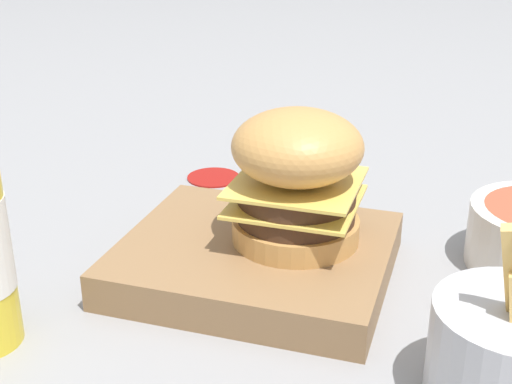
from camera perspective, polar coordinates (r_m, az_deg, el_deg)
ground_plane at (r=0.66m, az=3.19°, el=-7.39°), size 6.00×6.00×0.00m
serving_board at (r=0.67m, az=0.00°, el=-5.34°), size 0.24×0.21×0.03m
burger at (r=0.64m, az=3.28°, el=1.27°), size 0.12×0.12×0.12m
ketchup_puddle at (r=0.90m, az=-3.43°, el=1.23°), size 0.07×0.07×0.00m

